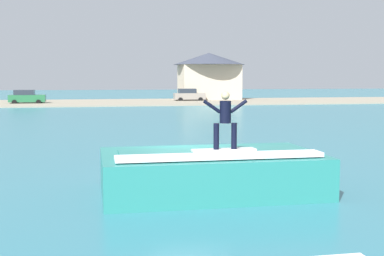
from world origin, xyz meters
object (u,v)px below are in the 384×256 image
at_px(wave_crest, 211,172).
at_px(surfer, 225,117).
at_px(car_near_shore, 27,97).
at_px(house_gabled_white, 209,73).
at_px(surfboard, 224,150).
at_px(car_far_shore, 189,95).

height_order(wave_crest, surfer, surfer).
xyz_separation_m(surfer, car_near_shore, (-11.88, 54.56, -1.38)).
bearing_deg(house_gabled_white, wave_crest, -102.91).
distance_m(wave_crest, house_gabled_white, 62.69).
bearing_deg(surfboard, car_near_shore, 102.27).
xyz_separation_m(wave_crest, car_far_shore, (10.19, 57.28, 0.31)).
height_order(surfer, car_far_shore, surfer).
bearing_deg(surfer, car_near_shore, 102.29).
height_order(wave_crest, car_near_shore, car_near_shore).
relative_size(car_far_shore, house_gabled_white, 0.41).
relative_size(wave_crest, car_near_shore, 1.42).
xyz_separation_m(surfboard, car_far_shore, (9.97, 57.97, -0.44)).
height_order(wave_crest, surfboard, surfboard).
bearing_deg(wave_crest, house_gabled_white, 77.09).
bearing_deg(car_far_shore, house_gabled_white, 44.47).
relative_size(wave_crest, house_gabled_white, 0.60).
relative_size(car_near_shore, car_far_shore, 1.02).
distance_m(wave_crest, car_far_shore, 58.18).
distance_m(surfboard, house_gabled_white, 63.27).
relative_size(wave_crest, surfboard, 3.47).
distance_m(car_near_shore, house_gabled_white, 26.80).
bearing_deg(car_far_shore, car_near_shore, -171.00).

